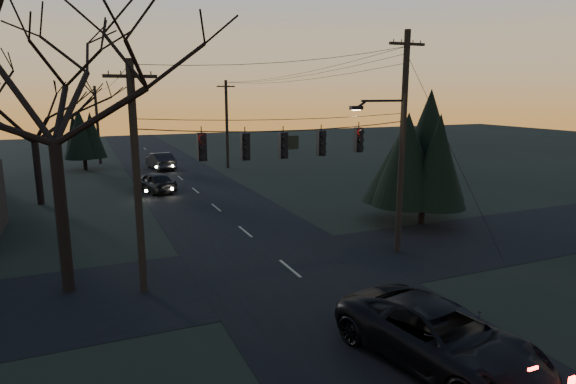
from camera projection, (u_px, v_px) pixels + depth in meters
name	position (u px, v px, depth m)	size (l,w,h in m)	color
main_road	(225.00, 215.00, 29.43)	(8.00, 120.00, 0.02)	black
cross_road	(290.00, 269.00, 20.44)	(60.00, 7.00, 0.02)	black
utility_pole_right	(397.00, 252.00, 22.58)	(5.00, 0.30, 10.00)	black
utility_pole_left	(144.00, 291.00, 18.12)	(1.80, 0.30, 8.50)	black
utility_pole_far_r	(228.00, 168.00, 47.75)	(1.80, 0.30, 8.50)	black
utility_pole_far_l	(101.00, 164.00, 50.47)	(0.30, 0.30, 8.00)	black
span_signal_assembly	(285.00, 144.00, 19.27)	(11.50, 0.44, 1.49)	black
bare_tree_left	(48.00, 81.00, 16.65)	(10.06, 10.06, 11.09)	black
evergreen_right	(425.00, 150.00, 26.60)	(4.54, 4.54, 7.25)	black
bare_tree_dist	(32.00, 117.00, 31.07)	(7.49, 7.49, 8.30)	black
evergreen_dist	(83.00, 135.00, 45.71)	(3.20, 3.20, 5.48)	black
suv_near	(439.00, 336.00, 13.10)	(2.78, 6.04, 1.68)	black
sedan_oncoming_a	(154.00, 182.00, 35.95)	(1.80, 4.48, 1.53)	black
sedan_oncoming_b	(160.00, 161.00, 46.61)	(1.72, 4.94, 1.63)	black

